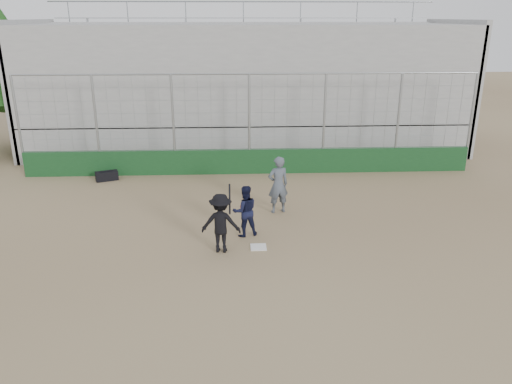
{
  "coord_description": "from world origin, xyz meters",
  "views": [
    {
      "loc": [
        -0.67,
        -12.58,
        6.1
      ],
      "look_at": [
        0.0,
        1.4,
        1.15
      ],
      "focal_mm": 35.0,
      "sensor_mm": 36.0,
      "label": 1
    }
  ],
  "objects_px": {
    "catcher_crouched": "(245,219)",
    "umpire": "(278,188)",
    "batter_at_plate": "(221,223)",
    "equipment_bag": "(107,176)"
  },
  "relations": [
    {
      "from": "catcher_crouched",
      "to": "umpire",
      "type": "distance_m",
      "value": 2.18
    },
    {
      "from": "batter_at_plate",
      "to": "equipment_bag",
      "type": "bearing_deg",
      "value": 125.46
    },
    {
      "from": "catcher_crouched",
      "to": "equipment_bag",
      "type": "bearing_deg",
      "value": 133.84
    },
    {
      "from": "batter_at_plate",
      "to": "equipment_bag",
      "type": "relative_size",
      "value": 1.98
    },
    {
      "from": "batter_at_plate",
      "to": "umpire",
      "type": "bearing_deg",
      "value": 57.22
    },
    {
      "from": "batter_at_plate",
      "to": "catcher_crouched",
      "type": "distance_m",
      "value": 1.21
    },
    {
      "from": "catcher_crouched",
      "to": "equipment_bag",
      "type": "distance_m",
      "value": 7.63
    },
    {
      "from": "catcher_crouched",
      "to": "equipment_bag",
      "type": "xyz_separation_m",
      "value": [
        -5.28,
        5.5,
        -0.34
      ]
    },
    {
      "from": "batter_at_plate",
      "to": "umpire",
      "type": "relative_size",
      "value": 1.07
    },
    {
      "from": "catcher_crouched",
      "to": "umpire",
      "type": "height_order",
      "value": "umpire"
    }
  ]
}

